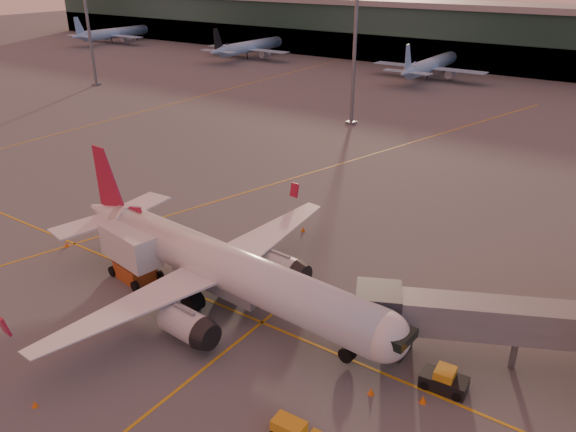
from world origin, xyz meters
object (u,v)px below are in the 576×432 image
Objects in this scene: pushback_tug at (444,381)px; catering_truck at (132,251)px; main_airplane at (220,266)px; gpu_cart at (289,429)px.

catering_truck is at bearing 179.46° from pushback_tug.
main_airplane reaches higher than gpu_cart.
catering_truck is at bearing -167.11° from main_airplane.
main_airplane is at bearing 18.04° from catering_truck.
pushback_tug is (20.60, 0.53, -3.01)m from main_airplane.
pushback_tug is (30.47, 2.04, -2.20)m from catering_truck.
main_airplane is at bearing 177.10° from pushback_tug.
gpu_cart is (23.89, -8.05, -2.26)m from catering_truck.
main_airplane is 10.02m from catering_truck.
main_airplane is 17.24m from gpu_cart.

